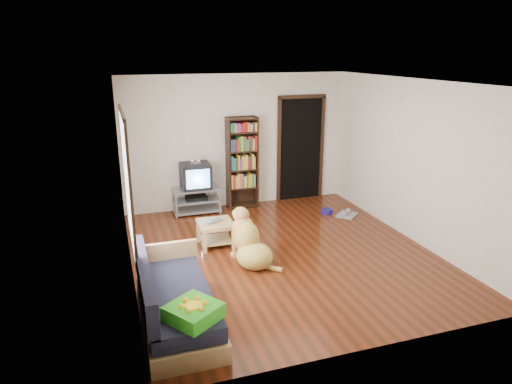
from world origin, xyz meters
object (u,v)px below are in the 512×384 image
object	(u,v)px
crt_tv	(195,175)
tv_stand	(196,199)
grey_rag	(347,215)
coffee_table	(216,229)
dog_bowl	(327,211)
sofa	(173,303)
green_cushion	(194,312)
bookshelf	(242,158)
laptop	(216,222)
dog	(249,243)

from	to	relation	value
crt_tv	tv_stand	bearing A→B (deg)	-90.00
grey_rag	coffee_table	world-z (taller)	coffee_table
dog_bowl	sofa	distance (m)	4.39
dog_bowl	grey_rag	xyz separation A→B (m)	(0.30, -0.25, -0.03)
sofa	tv_stand	bearing A→B (deg)	74.98
green_cushion	sofa	size ratio (longest dim) A/B	0.26
grey_rag	bookshelf	size ratio (longest dim) A/B	0.22
laptop	green_cushion	bearing A→B (deg)	-131.73
grey_rag	bookshelf	bearing A→B (deg)	146.17
laptop	crt_tv	world-z (taller)	crt_tv
grey_rag	bookshelf	world-z (taller)	bookshelf
tv_stand	grey_rag	bearing A→B (deg)	-21.70
green_cushion	sofa	world-z (taller)	sofa
dog_bowl	coffee_table	size ratio (longest dim) A/B	0.40
crt_tv	dog_bowl	bearing A→B (deg)	-19.41
dog	grey_rag	bearing A→B (deg)	29.31
laptop	sofa	xyz separation A→B (m)	(-0.97, -1.97, -0.15)
bookshelf	coffee_table	size ratio (longest dim) A/B	3.27
bookshelf	coffee_table	xyz separation A→B (m)	(-0.96, -1.73, -0.72)
bookshelf	dog	bearing A→B (deg)	-104.24
bookshelf	dog	world-z (taller)	bookshelf
green_cushion	coffee_table	size ratio (longest dim) A/B	0.85
crt_tv	sofa	distance (m)	3.81
laptop	dog_bowl	size ratio (longest dim) A/B	1.34
green_cushion	bookshelf	size ratio (longest dim) A/B	0.26
grey_rag	bookshelf	xyz separation A→B (m)	(-1.73, 1.16, 0.99)
crt_tv	coffee_table	bearing A→B (deg)	-90.21
tv_stand	coffee_table	bearing A→B (deg)	-90.21
dog_bowl	coffee_table	bearing A→B (deg)	-161.10
dog_bowl	dog	size ratio (longest dim) A/B	0.24
coffee_table	grey_rag	bearing A→B (deg)	11.92
dog_bowl	crt_tv	world-z (taller)	crt_tv
dog_bowl	crt_tv	size ratio (longest dim) A/B	0.38
sofa	laptop	bearing A→B (deg)	63.78
dog_bowl	grey_rag	size ratio (longest dim) A/B	0.55
laptop	tv_stand	bearing A→B (deg)	66.05
laptop	grey_rag	bearing A→B (deg)	-11.21
coffee_table	dog	bearing A→B (deg)	-66.88
tv_stand	coffee_table	size ratio (longest dim) A/B	1.64
sofa	dog	bearing A→B (deg)	43.72
green_cushion	coffee_table	distance (m)	2.77
tv_stand	bookshelf	world-z (taller)	bookshelf
crt_tv	dog	bearing A→B (deg)	-82.50
coffee_table	tv_stand	bearing A→B (deg)	89.79
bookshelf	laptop	bearing A→B (deg)	-118.53
sofa	crt_tv	bearing A→B (deg)	75.07
dog_bowl	bookshelf	distance (m)	1.95
tv_stand	sofa	distance (m)	3.76
bookshelf	sofa	distance (m)	4.26
green_cushion	grey_rag	size ratio (longest dim) A/B	1.17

